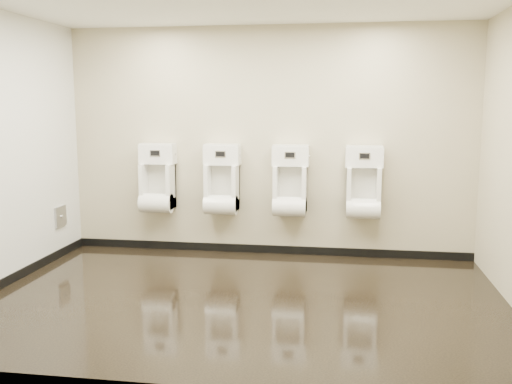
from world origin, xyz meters
TOP-DOWN VIEW (x-y plane):
  - ground at (0.00, 0.00)m, footprint 5.00×3.50m
  - back_wall at (0.00, 1.75)m, footprint 5.00×0.02m
  - front_wall at (0.00, -1.75)m, footprint 5.00×0.02m
  - skirting_back at (0.00, 1.74)m, footprint 5.00×0.02m
  - skirting_left at (-2.49, 0.00)m, footprint 0.02×3.50m
  - access_panel at (-2.48, 1.20)m, footprint 0.04×0.25m
  - urinal_0 at (-1.37, 1.60)m, footprint 0.45×0.34m
  - urinal_1 at (-0.55, 1.60)m, footprint 0.45×0.34m
  - urinal_2 at (0.30, 1.60)m, footprint 0.45×0.34m
  - urinal_3 at (1.17, 1.60)m, footprint 0.45×0.34m

SIDE VIEW (x-z plane):
  - ground at x=0.00m, z-range 0.00..0.00m
  - skirting_back at x=0.00m, z-range 0.00..0.10m
  - skirting_left at x=-2.49m, z-range 0.00..0.10m
  - access_panel at x=-2.48m, z-range 0.38..0.62m
  - urinal_0 at x=-1.37m, z-range 0.46..1.30m
  - urinal_1 at x=-0.55m, z-range 0.46..1.30m
  - urinal_2 at x=0.30m, z-range 0.46..1.30m
  - urinal_3 at x=1.17m, z-range 0.46..1.30m
  - back_wall at x=0.00m, z-range 0.00..2.80m
  - front_wall at x=0.00m, z-range 0.00..2.80m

